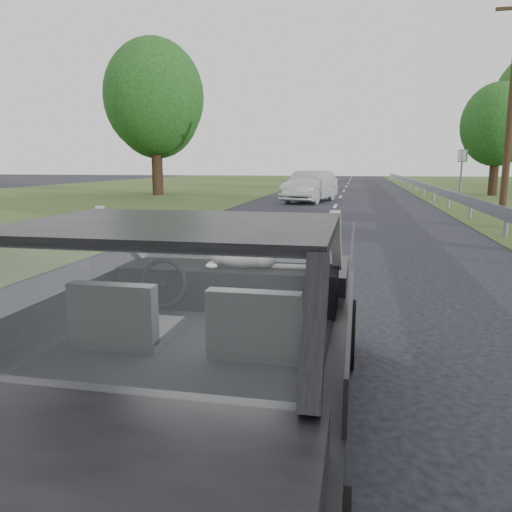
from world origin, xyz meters
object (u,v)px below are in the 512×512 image
at_px(cat, 244,256).
at_px(highway_sign, 461,175).
at_px(subject_car, 204,329).
at_px(other_car, 310,186).
at_px(utility_pole, 512,103).

height_order(cat, highway_sign, highway_sign).
bearing_deg(subject_car, highway_sign, 75.85).
distance_m(cat, other_car, 19.66).
height_order(highway_sign, utility_pole, utility_pole).
relative_size(cat, utility_pole, 0.08).
height_order(subject_car, highway_sign, highway_sign).
distance_m(subject_car, highway_sign, 22.91).
relative_size(subject_car, highway_sign, 1.68).
relative_size(subject_car, cat, 6.75).
xyz_separation_m(cat, utility_pole, (5.72, 15.28, 2.64)).
distance_m(subject_car, other_car, 20.22).
bearing_deg(cat, subject_car, -109.90).
bearing_deg(other_car, subject_car, -74.61).
bearing_deg(other_car, highway_sign, 28.31).
distance_m(subject_car, cat, 0.69).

